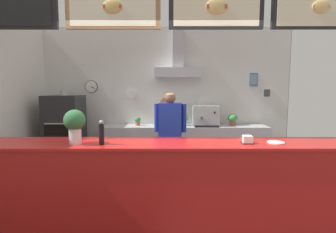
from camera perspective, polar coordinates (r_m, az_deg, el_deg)
ground_plane at (r=3.69m, az=-0.67°, el=-21.18°), size 6.66×6.66×0.00m
back_wall_assembly at (r=5.74m, az=-0.26°, el=5.42°), size 5.55×2.86×3.04m
service_counter at (r=3.19m, az=-0.75°, el=-15.19°), size 4.54×0.66×1.07m
back_prep_counter at (r=5.66m, az=3.69°, el=-6.61°), size 3.51×0.63×0.90m
pizza_oven at (r=5.72m, az=-21.76°, el=-3.47°), size 0.68×0.73×1.66m
shop_worker at (r=4.36m, az=0.51°, el=-4.66°), size 0.54×0.25×1.63m
espresso_machine at (r=5.57m, az=8.24°, el=0.13°), size 0.55×0.45×0.43m
potted_sage at (r=5.76m, az=14.12°, el=-0.48°), size 0.21×0.21×0.26m
potted_rosemary at (r=5.61m, az=-6.70°, el=-0.93°), size 0.13×0.13×0.18m
potted_thyme at (r=5.55m, az=3.31°, el=-0.33°), size 0.25×0.25×0.29m
potted_basil at (r=5.58m, az=-1.25°, el=-0.68°), size 0.17×0.17×0.22m
pepper_grinder at (r=2.97m, az=-14.49°, el=-3.46°), size 0.06×0.06×0.28m
napkin_holder at (r=3.10m, az=17.06°, el=-4.94°), size 0.14×0.13×0.10m
basil_vase at (r=3.09m, az=-19.92°, el=-1.63°), size 0.24×0.24×0.39m
condiment_plate at (r=3.24m, az=22.74°, el=-5.30°), size 0.19×0.19×0.01m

